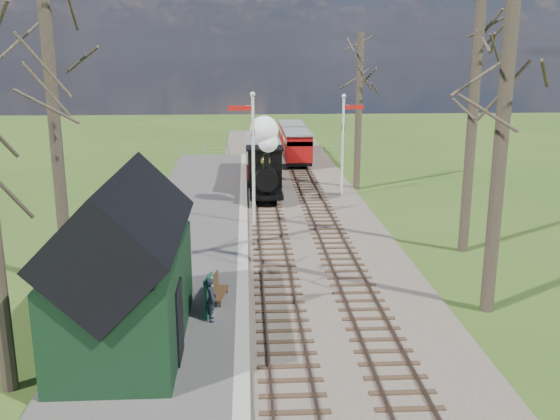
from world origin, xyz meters
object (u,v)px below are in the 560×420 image
(locomotive, at_px, (265,163))
(bench, at_px, (216,289))
(red_carriage_b, at_px, (292,137))
(sign_board, at_px, (209,296))
(person, at_px, (211,299))
(semaphore_far, at_px, (344,138))
(red_carriage_a, at_px, (297,147))
(coach, at_px, (262,156))
(semaphore_near, at_px, (252,150))
(station_shed, at_px, (125,270))

(locomotive, relative_size, bench, 3.27)
(locomotive, bearing_deg, red_carriage_b, 80.93)
(sign_board, relative_size, person, 0.90)
(semaphore_far, relative_size, red_carriage_a, 1.23)
(coach, xyz_separation_m, red_carriage_b, (2.60, 10.29, -0.17))
(semaphore_near, bearing_deg, bench, -97.94)
(station_shed, xyz_separation_m, sign_board, (2.09, 1.72, -1.47))
(red_carriage_a, bearing_deg, station_shed, -103.89)
(coach, distance_m, red_carriage_b, 10.62)
(locomotive, bearing_deg, semaphore_near, -98.56)
(coach, distance_m, red_carriage_a, 5.46)
(coach, height_order, red_carriage_a, coach)
(station_shed, relative_size, sign_board, 5.24)
(semaphore_far, bearing_deg, person, -111.18)
(semaphore_far, bearing_deg, bench, -112.97)
(station_shed, bearing_deg, red_carriage_b, 78.33)
(sign_board, bearing_deg, coach, 84.11)
(locomotive, xyz_separation_m, person, (-2.10, -15.76, -1.25))
(red_carriage_a, xyz_separation_m, red_carriage_b, (0.00, 5.50, 0.00))
(coach, relative_size, person, 5.51)
(coach, height_order, red_carriage_b, coach)
(red_carriage_b, bearing_deg, station_shed, -101.67)
(station_shed, xyz_separation_m, red_carriage_b, (6.90, 33.39, -0.89))
(sign_board, bearing_deg, bench, 81.98)
(red_carriage_b, height_order, bench, red_carriage_b)
(semaphore_far, xyz_separation_m, locomotive, (-4.39, -0.97, -1.23))
(sign_board, xyz_separation_m, person, (0.09, -0.45, 0.07))
(semaphore_near, bearing_deg, coach, 86.03)
(semaphore_far, distance_m, sign_board, 17.74)
(red_carriage_b, distance_m, person, 32.47)
(semaphore_near, xyz_separation_m, locomotive, (0.76, 5.03, -1.50))
(coach, bearing_deg, red_carriage_a, 61.53)
(locomotive, bearing_deg, bench, -98.16)
(station_shed, xyz_separation_m, locomotive, (4.29, 17.03, -0.15))
(semaphore_far, bearing_deg, locomotive, -167.53)
(station_shed, distance_m, bench, 4.02)
(station_shed, height_order, person, station_shed)
(semaphore_near, height_order, sign_board, semaphore_near)
(red_carriage_a, xyz_separation_m, sign_board, (-4.80, -26.17, -0.58))
(red_carriage_a, height_order, person, red_carriage_a)
(sign_board, distance_m, person, 0.47)
(person, bearing_deg, sign_board, 3.04)
(semaphore_far, distance_m, person, 18.12)
(sign_board, height_order, person, person)
(red_carriage_b, bearing_deg, locomotive, -99.07)
(semaphore_far, distance_m, red_carriage_b, 15.62)
(locomotive, distance_m, red_carriage_b, 16.58)
(semaphore_near, height_order, person, semaphore_near)
(semaphore_near, xyz_separation_m, person, (-1.34, -10.73, -2.75))
(red_carriage_b, bearing_deg, semaphore_near, -98.95)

